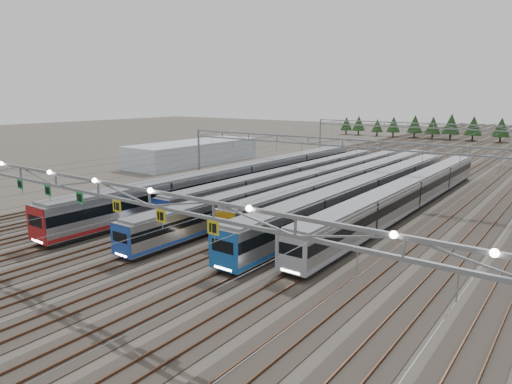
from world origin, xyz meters
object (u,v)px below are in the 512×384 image
Objects in this scene: train_e at (367,192)px; gantry_far at (433,130)px; train_c at (308,184)px; train_d at (355,181)px; gantry_near at (96,191)px; gantry_mid at (342,149)px; train_b at (293,178)px; west_shed at (194,153)px; train_a at (243,178)px; train_f at (409,194)px.

gantry_far is at bearing 97.46° from train_e.
train_c is 7.10m from train_d.
gantry_near is 40.12m from gantry_mid.
gantry_near is at bearing -90.03° from gantry_far.
train_c is 1.11× the size of gantry_far.
train_b is at bearing 162.30° from train_e.
train_e is at bearing -82.54° from gantry_far.
gantry_near is 62.30m from west_shed.
train_b is (4.50, 6.22, -0.35)m from train_a.
gantry_far reaches higher than west_shed.
west_shed is at bearing 167.27° from train_d.
train_a is 33.91m from gantry_near.
train_b is 0.84× the size of train_c.
train_a is at bearing -173.93° from train_e.
train_f is at bearing -15.36° from west_shed.
west_shed is at bearing 166.58° from gantry_mid.
train_f is 51.05m from west_shed.
train_e is 4.97m from train_f.
train_d is at bearing 13.93° from train_b.
gantry_far is at bearing 92.86° from train_d.
train_c is 1.13× the size of train_e.
gantry_near is at bearing -101.45° from train_e.
train_e reaches higher than train_b.
gantry_near is at bearing -93.28° from train_d.
train_d is 40.48m from gantry_near.
train_f is at bearing 25.00° from train_e.
train_e is at bearing -44.21° from gantry_mid.
west_shed reaches higher than train_c.
train_b is at bearing -166.07° from train_d.
train_a is at bearing -161.78° from train_c.
train_e reaches higher than train_d.
gantry_near reaches higher than train_f.
train_a is at bearing -33.27° from west_shed.
train_a is 7.69m from train_b.
train_c is at bearing -112.19° from gantry_mid.
train_d is at bearing 86.72° from gantry_near.
train_e is 1.84× the size of west_shed.
train_c is (9.00, 2.96, -0.36)m from train_a.
gantry_mid reaches higher than train_a.
gantry_mid is at bearing 18.49° from train_b.
train_e is (18.00, 1.91, -0.11)m from train_a.
train_f is 50.91m from gantry_far.
train_f reaches higher than train_c.
gantry_near is (2.20, -34.60, 5.19)m from train_c.
train_a is 2.05× the size of west_shed.
train_b is at bearing 100.04° from gantry_near.
train_a reaches higher than train_f.
west_shed reaches higher than train_d.
train_a is 1.13× the size of train_f.
gantry_far is (0.05, 85.12, -0.70)m from gantry_near.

